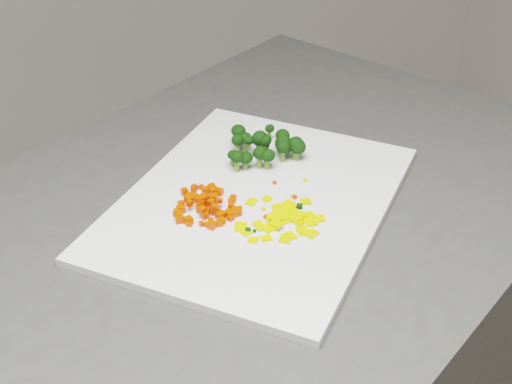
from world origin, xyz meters
name	(u,v)px	position (x,y,z in m)	size (l,w,h in m)	color
cutting_board	(256,202)	(0.33, 0.58, 0.91)	(0.42, 0.33, 0.01)	white
carrot_pile	(204,199)	(0.26, 0.59, 0.92)	(0.09, 0.09, 0.03)	#E73102
pepper_pile	(279,215)	(0.33, 0.52, 0.92)	(0.11, 0.11, 0.01)	yellow
broccoli_pile	(263,142)	(0.38, 0.67, 0.94)	(0.11, 0.11, 0.05)	black
carrot_cube_0	(220,223)	(0.26, 0.55, 0.91)	(0.01, 0.01, 0.01)	#E73102
carrot_cube_1	(204,199)	(0.26, 0.60, 0.92)	(0.01, 0.01, 0.01)	#E73102
carrot_cube_2	(213,213)	(0.26, 0.57, 0.91)	(0.01, 0.01, 0.01)	#E73102
carrot_cube_3	(179,213)	(0.23, 0.59, 0.92)	(0.01, 0.01, 0.01)	#E73102
carrot_cube_4	(216,207)	(0.27, 0.58, 0.91)	(0.01, 0.01, 0.01)	#E73102
carrot_cube_5	(235,213)	(0.29, 0.56, 0.92)	(0.01, 0.01, 0.01)	#E73102
carrot_cube_6	(206,205)	(0.26, 0.59, 0.91)	(0.01, 0.01, 0.01)	#E73102
carrot_cube_7	(231,207)	(0.29, 0.57, 0.92)	(0.01, 0.01, 0.01)	#E73102
carrot_cube_8	(181,219)	(0.22, 0.58, 0.91)	(0.01, 0.01, 0.01)	#E73102
carrot_cube_9	(189,200)	(0.24, 0.60, 0.92)	(0.01, 0.01, 0.01)	#E73102
carrot_cube_10	(200,200)	(0.26, 0.59, 0.92)	(0.01, 0.01, 0.01)	#E73102
carrot_cube_11	(233,199)	(0.30, 0.59, 0.92)	(0.01, 0.01, 0.01)	#E73102
carrot_cube_12	(202,224)	(0.24, 0.56, 0.91)	(0.01, 0.01, 0.01)	#E73102
carrot_cube_13	(190,203)	(0.24, 0.59, 0.92)	(0.01, 0.01, 0.01)	#E73102
carrot_cube_14	(210,188)	(0.28, 0.62, 0.92)	(0.01, 0.01, 0.01)	#E73102
carrot_cube_15	(229,212)	(0.28, 0.56, 0.91)	(0.01, 0.01, 0.01)	#E73102
carrot_cube_16	(200,207)	(0.25, 0.59, 0.92)	(0.01, 0.01, 0.01)	#E73102
carrot_cube_17	(203,199)	(0.26, 0.59, 0.92)	(0.01, 0.01, 0.01)	#E73102
carrot_cube_18	(213,191)	(0.28, 0.61, 0.92)	(0.01, 0.01, 0.01)	#E73102
carrot_cube_19	(194,190)	(0.26, 0.63, 0.91)	(0.01, 0.01, 0.01)	#E73102
carrot_cube_20	(205,191)	(0.27, 0.62, 0.92)	(0.01, 0.01, 0.01)	#E73102
carrot_cube_21	(209,199)	(0.27, 0.60, 0.92)	(0.01, 0.01, 0.01)	#E73102
carrot_cube_22	(215,208)	(0.27, 0.57, 0.92)	(0.01, 0.01, 0.01)	#E73102
carrot_cube_23	(211,220)	(0.26, 0.56, 0.91)	(0.01, 0.01, 0.01)	#E73102
carrot_cube_24	(230,218)	(0.28, 0.55, 0.91)	(0.01, 0.01, 0.01)	#E73102
carrot_cube_25	(179,220)	(0.22, 0.58, 0.92)	(0.01, 0.01, 0.01)	#E73102
carrot_cube_26	(202,210)	(0.25, 0.57, 0.92)	(0.01, 0.01, 0.01)	#E73102
carrot_cube_27	(184,192)	(0.25, 0.63, 0.92)	(0.01, 0.01, 0.01)	#E73102
carrot_cube_28	(202,202)	(0.26, 0.59, 0.92)	(0.01, 0.01, 0.01)	#E73102
carrot_cube_29	(188,199)	(0.25, 0.61, 0.92)	(0.01, 0.01, 0.01)	#E73102
carrot_cube_30	(207,224)	(0.25, 0.55, 0.91)	(0.01, 0.01, 0.01)	#E73102
carrot_cube_31	(206,212)	(0.26, 0.58, 0.92)	(0.01, 0.01, 0.01)	#E73102
carrot_cube_32	(192,199)	(0.25, 0.61, 0.92)	(0.01, 0.01, 0.01)	#E73102
carrot_cube_33	(216,194)	(0.28, 0.61, 0.91)	(0.01, 0.01, 0.01)	#E73102
carrot_cube_34	(213,189)	(0.29, 0.62, 0.91)	(0.01, 0.01, 0.01)	#E73102
carrot_cube_35	(211,203)	(0.27, 0.58, 0.92)	(0.01, 0.01, 0.01)	#E73102
carrot_cube_36	(202,202)	(0.26, 0.60, 0.92)	(0.01, 0.01, 0.01)	#E73102
carrot_cube_37	(216,189)	(0.29, 0.62, 0.91)	(0.01, 0.01, 0.01)	#E73102
carrot_cube_38	(194,188)	(0.26, 0.63, 0.91)	(0.01, 0.01, 0.01)	#E73102
carrot_cube_39	(179,216)	(0.22, 0.58, 0.92)	(0.01, 0.01, 0.01)	#E73102
carrot_cube_40	(232,217)	(0.28, 0.55, 0.91)	(0.01, 0.01, 0.01)	#E73102
carrot_cube_41	(224,216)	(0.27, 0.56, 0.91)	(0.01, 0.01, 0.01)	#E73102
carrot_cube_42	(205,215)	(0.25, 0.57, 0.92)	(0.01, 0.01, 0.01)	#E73102
carrot_cube_43	(212,186)	(0.29, 0.63, 0.91)	(0.01, 0.01, 0.01)	#E73102
carrot_cube_44	(201,205)	(0.26, 0.59, 0.92)	(0.01, 0.01, 0.01)	#E73102
carrot_cube_45	(223,221)	(0.27, 0.55, 0.91)	(0.01, 0.01, 0.01)	#E73102
carrot_cube_46	(235,210)	(0.29, 0.56, 0.92)	(0.01, 0.01, 0.01)	#E73102
carrot_cube_47	(190,201)	(0.25, 0.61, 0.91)	(0.01, 0.01, 0.01)	#E73102
carrot_cube_48	(223,215)	(0.27, 0.56, 0.92)	(0.01, 0.01, 0.01)	#E73102
carrot_cube_49	(195,197)	(0.26, 0.61, 0.92)	(0.01, 0.01, 0.01)	#E73102
carrot_cube_50	(220,201)	(0.28, 0.58, 0.92)	(0.01, 0.01, 0.01)	#E73102
carrot_cube_51	(182,209)	(0.23, 0.59, 0.92)	(0.01, 0.01, 0.01)	#E73102
carrot_cube_52	(212,198)	(0.27, 0.59, 0.92)	(0.01, 0.01, 0.01)	#E73102
carrot_cube_53	(220,213)	(0.27, 0.57, 0.91)	(0.01, 0.01, 0.01)	#E73102
carrot_cube_54	(200,204)	(0.25, 0.59, 0.92)	(0.01, 0.01, 0.01)	#E73102
carrot_cube_55	(200,210)	(0.25, 0.58, 0.91)	(0.01, 0.01, 0.01)	#E73102
carrot_cube_56	(181,204)	(0.23, 0.61, 0.92)	(0.01, 0.01, 0.01)	#E73102
carrot_cube_57	(230,215)	(0.28, 0.56, 0.92)	(0.01, 0.01, 0.01)	#E73102
carrot_cube_58	(222,221)	(0.27, 0.55, 0.92)	(0.01, 0.01, 0.01)	#E73102
carrot_cube_59	(214,199)	(0.28, 0.60, 0.92)	(0.01, 0.01, 0.01)	#E73102
carrot_cube_60	(189,223)	(0.23, 0.56, 0.91)	(0.01, 0.01, 0.01)	#E73102
carrot_cube_61	(220,216)	(0.27, 0.56, 0.92)	(0.01, 0.01, 0.01)	#E73102
carrot_cube_62	(220,192)	(0.29, 0.61, 0.92)	(0.01, 0.01, 0.01)	#E73102
carrot_cube_63	(212,225)	(0.25, 0.55, 0.92)	(0.01, 0.01, 0.01)	#E73102
carrot_cube_64	(239,212)	(0.29, 0.56, 0.92)	(0.01, 0.01, 0.01)	#E73102
carrot_cube_65	(177,213)	(0.22, 0.59, 0.92)	(0.01, 0.01, 0.01)	#E73102
carrot_cube_66	(201,187)	(0.27, 0.63, 0.91)	(0.01, 0.01, 0.01)	#E73102
carrot_cube_67	(189,221)	(0.23, 0.57, 0.92)	(0.01, 0.01, 0.01)	#E73102
carrot_cube_68	(232,201)	(0.30, 0.58, 0.91)	(0.01, 0.01, 0.01)	#E73102
carrot_cube_69	(190,197)	(0.25, 0.62, 0.92)	(0.01, 0.01, 0.01)	#E73102
carrot_cube_70	(203,197)	(0.26, 0.60, 0.92)	(0.01, 0.01, 0.01)	#E73102
carrot_cube_71	(183,220)	(0.22, 0.57, 0.91)	(0.01, 0.01, 0.01)	#E73102
carrot_cube_72	(180,209)	(0.23, 0.60, 0.92)	(0.01, 0.01, 0.01)	#E73102
carrot_cube_73	(239,209)	(0.30, 0.56, 0.91)	(0.01, 0.01, 0.01)	#E73102
carrot_cube_74	(213,200)	(0.27, 0.59, 0.92)	(0.01, 0.01, 0.01)	#E73102
pepper_chunk_0	(290,208)	(0.36, 0.54, 0.91)	(0.02, 0.01, 0.00)	yellow
pepper_chunk_1	(278,207)	(0.34, 0.55, 0.91)	(0.02, 0.01, 0.00)	yellow
pepper_chunk_2	(319,219)	(0.38, 0.50, 0.91)	(0.01, 0.01, 0.00)	yellow
pepper_chunk_3	(259,226)	(0.30, 0.52, 0.91)	(0.02, 0.01, 0.00)	yellow
pepper_chunk_4	(276,219)	(0.33, 0.52, 0.92)	(0.01, 0.01, 0.00)	yellow
pepper_chunk_5	(282,216)	(0.34, 0.52, 0.92)	(0.01, 0.01, 0.00)	yellow
pepper_chunk_6	(288,211)	(0.35, 0.53, 0.91)	(0.02, 0.02, 0.00)	yellow
pepper_chunk_7	(312,234)	(0.35, 0.48, 0.91)	(0.01, 0.02, 0.00)	yellow
pepper_chunk_8	(285,239)	(0.32, 0.48, 0.91)	(0.01, 0.01, 0.00)	yellow
pepper_chunk_9	(299,215)	(0.36, 0.52, 0.91)	(0.02, 0.02, 0.00)	yellow
pepper_chunk_10	(311,215)	(0.37, 0.51, 0.91)	(0.01, 0.01, 0.00)	yellow
pepper_chunk_11	(268,228)	(0.31, 0.51, 0.91)	(0.01, 0.02, 0.00)	yellow
pepper_chunk_12	(284,220)	(0.34, 0.52, 0.91)	(0.01, 0.01, 0.00)	yellow
pepper_chunk_13	(298,222)	(0.35, 0.51, 0.91)	(0.01, 0.01, 0.00)	yellow
pepper_chunk_14	(246,232)	(0.28, 0.52, 0.91)	(0.01, 0.01, 0.00)	yellow
pepper_chunk_15	(266,238)	(0.30, 0.50, 0.91)	(0.01, 0.01, 0.00)	yellow
pepper_chunk_16	(288,204)	(0.36, 0.55, 0.91)	(0.01, 0.02, 0.00)	yellow
pepper_chunk_17	(277,212)	(0.34, 0.53, 0.92)	(0.01, 0.01, 0.00)	yellow
pepper_chunk_18	(253,240)	(0.29, 0.50, 0.91)	(0.01, 0.01, 0.00)	yellow
pepper_chunk_19	(302,231)	(0.35, 0.49, 0.91)	(0.01, 0.02, 0.00)	yellow
pepper_chunk_20	(303,232)	(0.35, 0.49, 0.91)	(0.01, 0.01, 0.00)	yellow
pepper_chunk_21	(289,236)	(0.33, 0.49, 0.91)	(0.01, 0.02, 0.00)	yellow
pepper_chunk_22	(296,217)	(0.35, 0.51, 0.92)	(0.02, 0.02, 0.00)	yellow
pepper_chunk_23	(301,218)	(0.36, 0.51, 0.91)	(0.01, 0.01, 0.00)	yellow
pepper_chunk_24	(272,219)	(0.33, 0.53, 0.91)	(0.01, 0.01, 0.00)	yellow
pepper_chunk_25	(311,222)	(0.37, 0.50, 0.91)	(0.02, 0.02, 0.00)	yellow
pepper_chunk_26	(305,202)	(0.38, 0.54, 0.91)	(0.01, 0.01, 0.00)	yellow
pepper_chunk_27	(251,202)	(0.32, 0.57, 0.91)	(0.01, 0.01, 0.00)	yellow
pepper_chunk_28	(267,199)	(0.34, 0.57, 0.91)	(0.01, 0.01, 0.00)	yellow
pepper_chunk_29	(241,227)	(0.28, 0.53, 0.91)	(0.02, 0.02, 0.00)	yellow
pepper_chunk_30	(276,224)	(0.32, 0.51, 0.92)	(0.02, 0.01, 0.00)	yellow
broccoli_floret_0	(233,159)	(0.34, 0.67, 0.92)	(0.02, 0.02, 0.02)	black
broccoli_floret_1	(259,141)	(0.38, 0.67, 0.94)	(0.03, 0.03, 0.03)	black
broccoli_floret_2	(237,162)	(0.34, 0.65, 0.93)	(0.03, 0.03, 0.03)	black
broccoli_floret_3	(237,144)	(0.36, 0.70, 0.93)	(0.03, 0.03, 0.03)	black
broccoli_floret_4	(245,161)	(0.35, 0.65, 0.92)	(0.03, 0.03, 0.03)	black
broccoli_floret_5	(267,159)	(0.38, 0.64, 0.93)	(0.03, 0.03, 0.03)	black
broccoli_floret_6	(283,152)	(0.41, 0.65, 0.93)	(0.03, 0.03, 0.03)	black
broccoli_floret_7	(249,143)	(0.37, 0.68, 0.94)	(0.02, 0.02, 0.02)	black
broccoli_floret_8	(238,136)	(0.37, 0.71, 0.93)	(0.03, 0.03, 0.03)	black
broccoli_floret_9	(295,149)	(0.42, 0.64, 0.93)	(0.03, 0.03, 0.03)	black
broccoli_floret_10	(245,142)	(0.37, 0.70, 0.93)	(0.02, 0.02, 0.03)	black
broccoli_floret_11	(263,147)	(0.39, 0.68, 0.92)	(0.03, 0.03, 0.02)	black
broccoli_floret_12	(282,141)	(0.42, 0.67, 0.93)	(0.03, 0.03, 0.03)	black
broccoli_floret_13	(259,158)	(0.37, 0.65, 0.93)	(0.03, 0.03, 0.03)	black
broccoli_floret_14	(259,143)	(0.38, 0.68, 0.93)	(0.03, 0.03, 0.02)	black
broccoli_floret_15	(283,147)	(0.41, 0.66, 0.93)	(0.03, 0.03, 0.03)	black
broccoli_floret_16	(283,151)	(0.41, 0.65, 0.92)	(0.03, 0.03, 0.02)	black
broccoli_floret_17	(297,150)	(0.43, 0.64, 0.93)	(0.03, 0.03, 0.03)	black
broccoli_floret_18	(264,143)	(0.39, 0.67, 0.93)	(0.03, 0.03, 0.03)	black
broccoli_floret_19	(269,133)	(0.42, 0.71, 0.92)	(0.02, 0.02, 0.02)	black
stray_bit_0	(267,217)	(0.32, 0.53, 0.91)	(0.01, 0.01, 0.00)	#E73102
stray_bit_1	(305,181)	(0.41, 0.59, 0.91)	(0.00, 0.00, 0.00)	yellow
stray_bit_2	(295,197)	(0.37, 0.56, 0.91)	(0.01, 0.01, 0.00)	#E73102
stray_bit_3	(259,162)	(0.37, 0.66, 0.91)	(0.01, 0.01, 0.00)	black
stray_bit_4	(299,206)	(0.37, 0.54, 0.91)	(0.01, 0.01, 0.01)	black
stray_bit_5	(254,231)	(0.29, 0.52, 0.91)	(0.00, 0.00, 0.00)	black
stray_bit_6	(272,221)	(0.32, 0.52, 0.91)	(0.01, 0.01, 0.00)	#E73102
stray_bit_7	(263,209)	(0.33, 0.55, 0.91)	(0.00, 0.00, 0.00)	yellow
stray_bit_8	(275,183)	(0.37, 0.60, 0.91)	(0.00, 0.00, 0.00)	#E73102
stray_bit_9	(248,231)	(0.29, 0.52, 0.91)	(0.01, 0.01, 0.00)	black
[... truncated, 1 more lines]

